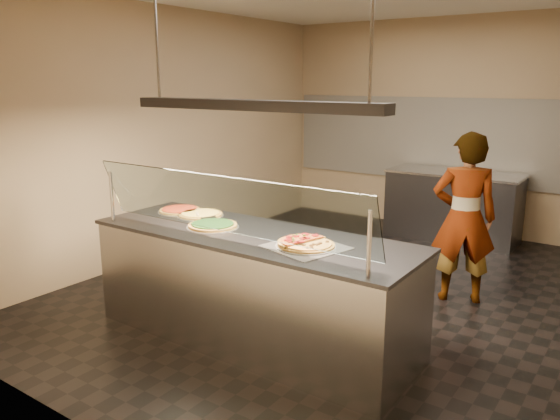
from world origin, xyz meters
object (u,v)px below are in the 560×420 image
Objects in this scene: pizza_spinach at (213,225)px; heat_lamp_housing at (250,105)px; sneeze_guard at (223,205)px; prep_table at (453,205)px; worker at (464,218)px; half_pizza_pepperoni at (295,241)px; pizza_spatula at (202,215)px; perforated_tray at (306,246)px; half_pizza_sausage at (318,246)px; serving_counter at (253,287)px; pizza_tomato at (180,210)px; pizza_cheese at (201,214)px.

heat_lamp_housing reaches higher than pizza_spinach.
prep_table is (0.40, 4.31, -0.76)m from sneeze_guard.
sneeze_guard is 0.80m from heat_lamp_housing.
half_pizza_pepperoni is at bearing 45.92° from worker.
pizza_spatula is at bearing 148.84° from pizza_spinach.
perforated_tray is 0.11m from half_pizza_sausage.
perforated_tray reaches higher than serving_counter.
prep_table is at bearing 74.72° from pizza_spatula.
serving_counter is 9.79× the size of pizza_spatula.
perforated_tray is 0.36× the size of prep_table.
sneeze_guard is 0.77m from half_pizza_sausage.
worker is at bearing 58.01° from heat_lamp_housing.
pizza_spatula reaches higher than prep_table.
half_pizza_pepperoni is 1.13× the size of pizza_tomato.
sneeze_guard is 5.52× the size of half_pizza_sausage.
pizza_cheese is 0.24× the size of prep_table.
pizza_cheese is (-0.74, 0.19, 0.48)m from serving_counter.
prep_table is (0.40, 3.97, 0.00)m from serving_counter.
pizza_spatula is 0.17× the size of worker.
half_pizza_pepperoni is 4.08m from prep_table.
perforated_tray reaches higher than prep_table.
pizza_spinach is at bearing 26.49° from worker.
serving_counter and prep_table have the same top height.
perforated_tray is 0.11m from half_pizza_pepperoni.
serving_counter is 0.90m from pizza_cheese.
pizza_spatula is at bearing 169.55° from serving_counter.
pizza_cheese is 1.48× the size of pizza_spatula.
pizza_cheese is at bearing 165.30° from heat_lamp_housing.
half_pizza_pepperoni reaches higher than prep_table.
serving_counter is 0.74m from perforated_tray.
half_pizza_sausage reaches higher than serving_counter.
prep_table is at bearing 84.76° from sneeze_guard.
half_pizza_sausage is 1.04× the size of pizza_spinach.
half_pizza_sausage is 1.06m from pizza_spinach.
serving_counter is at bearing -14.70° from pizza_cheese.
sneeze_guard is 8.95× the size of pizza_spatula.
prep_table is at bearing 78.97° from pizza_spinach.
pizza_tomato is at bearing 151.68° from sneeze_guard.
perforated_tray is 1.61m from pizza_tomato.
serving_counter is at bearing -90.00° from heat_lamp_housing.
perforated_tray is 2.19× the size of pizza_spatula.
heat_lamp_housing is at bearing 6.17° from pizza_spinach.
prep_table is at bearing 84.31° from heat_lamp_housing.
pizza_spinach is 0.27× the size of worker.
half_pizza_pepperoni reaches higher than pizza_tomato.
half_pizza_pepperoni reaches higher than serving_counter.
pizza_spinach is 2.44m from worker.
pizza_cheese is at bearing 169.00° from half_pizza_sausage.
half_pizza_sausage is 1.62× the size of pizza_spatula.
perforated_tray is at bearing 178.99° from half_pizza_sausage.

